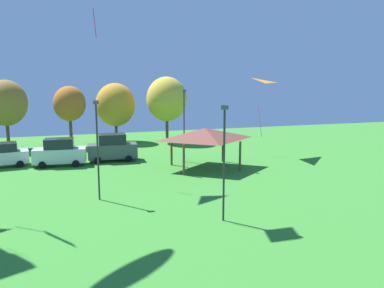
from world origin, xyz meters
TOP-DOWN VIEW (x-y plane):
  - kite_flying_7 at (15.45, 40.15)m, footprint 3.93×3.98m
  - parked_car_leftmost at (-8.41, 41.10)m, footprint 4.41×2.51m
  - parked_car_second_from_left at (-3.57, 40.09)m, footprint 4.78×2.35m
  - parked_car_third_from_left at (1.27, 40.76)m, footprint 4.70×2.24m
  - park_pavilion at (8.77, 35.26)m, footprint 6.55×5.18m
  - light_post_0 at (-1.02, 28.46)m, footprint 0.36×0.20m
  - light_post_2 at (7.77, 38.32)m, footprint 0.36×0.20m
  - light_post_3 at (5.37, 22.30)m, footprint 0.36×0.20m
  - treeline_tree_2 at (-9.10, 50.72)m, footprint 4.62×4.62m
  - treeline_tree_3 at (-2.36, 50.29)m, footprint 3.65×3.65m
  - treeline_tree_4 at (3.07, 52.22)m, footprint 4.81×4.81m
  - treeline_tree_5 at (9.06, 50.20)m, footprint 4.94×4.94m

SIDE VIEW (x-z plane):
  - parked_car_leftmost at x=-8.41m, z-range 0.00..2.19m
  - parked_car_second_from_left at x=-3.57m, z-range -0.03..2.49m
  - parked_car_third_from_left at x=1.27m, z-range -0.03..2.59m
  - park_pavilion at x=8.77m, z-range 1.28..4.88m
  - light_post_3 at x=5.37m, z-range 0.40..6.98m
  - light_post_0 at x=-1.02m, z-range 0.40..7.00m
  - light_post_2 at x=7.77m, z-range 0.41..7.28m
  - treeline_tree_4 at x=3.07m, z-range 0.97..8.22m
  - treeline_tree_3 at x=-2.36m, z-range 1.46..8.45m
  - treeline_tree_2 at x=-9.10m, z-range 1.31..9.02m
  - treeline_tree_5 at x=9.06m, z-range 1.28..9.31m
  - kite_flying_7 at x=15.45m, z-range 4.07..9.27m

